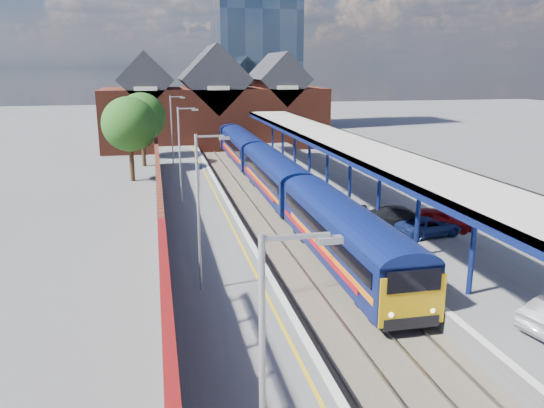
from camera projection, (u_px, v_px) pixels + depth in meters
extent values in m
plane|color=#5B5B5E|center=(250.00, 189.00, 48.15)|extent=(240.00, 240.00, 0.00)
cube|color=#473D33|center=(274.00, 218.00, 38.68)|extent=(6.00, 76.00, 0.06)
cube|color=slate|center=(244.00, 219.00, 38.20)|extent=(0.07, 76.00, 0.14)
cube|color=slate|center=(263.00, 218.00, 38.50)|extent=(0.07, 76.00, 0.14)
cube|color=slate|center=(284.00, 216.00, 38.82)|extent=(0.07, 76.00, 0.14)
cube|color=slate|center=(303.00, 215.00, 39.12)|extent=(0.07, 76.00, 0.14)
cube|color=#565659|center=(198.00, 216.00, 37.42)|extent=(5.00, 76.00, 1.00)
cube|color=#565659|center=(352.00, 207.00, 39.82)|extent=(6.00, 76.00, 1.00)
cube|color=silver|center=(231.00, 207.00, 37.78)|extent=(0.30, 76.00, 0.05)
cube|color=silver|center=(316.00, 203.00, 39.09)|extent=(0.30, 76.00, 0.05)
cube|color=yellow|center=(223.00, 208.00, 37.66)|extent=(0.14, 76.00, 0.01)
cube|color=#0B1853|center=(343.00, 236.00, 28.61)|extent=(2.93, 16.02, 2.50)
cube|color=#0B1853|center=(344.00, 213.00, 28.29)|extent=(2.93, 16.02, 0.60)
cube|color=#0B1853|center=(275.00, 176.00, 44.30)|extent=(2.93, 16.02, 2.50)
cube|color=#0B1853|center=(275.00, 161.00, 43.99)|extent=(2.93, 16.02, 0.60)
cube|color=#0B1853|center=(243.00, 148.00, 60.00)|extent=(2.93, 16.02, 2.50)
cube|color=#0B1853|center=(243.00, 137.00, 59.69)|extent=(2.93, 16.02, 0.60)
cube|color=#0B1853|center=(224.00, 131.00, 75.70)|extent=(2.93, 16.02, 2.50)
cube|color=#0B1853|center=(224.00, 122.00, 75.39)|extent=(2.93, 16.02, 0.60)
cube|color=black|center=(242.00, 156.00, 51.74)|extent=(0.04, 60.54, 0.70)
cube|color=orange|center=(243.00, 164.00, 51.94)|extent=(0.03, 55.27, 0.30)
cube|color=#B00B17|center=(242.00, 166.00, 52.00)|extent=(0.03, 55.27, 0.30)
cube|color=#F2B20C|center=(411.00, 300.00, 21.17)|extent=(2.82, 0.32, 2.10)
cube|color=black|center=(414.00, 281.00, 20.86)|extent=(2.30, 0.18, 0.90)
cube|color=black|center=(385.00, 307.00, 23.71)|extent=(2.00, 2.40, 0.60)
cube|color=black|center=(220.00, 137.00, 81.39)|extent=(2.00, 2.40, 0.60)
cylinder|color=navy|center=(473.00, 249.00, 22.89)|extent=(0.24, 0.24, 4.20)
cylinder|color=navy|center=(418.00, 218.00, 27.61)|extent=(0.24, 0.24, 4.20)
cylinder|color=navy|center=(379.00, 196.00, 32.34)|extent=(0.24, 0.24, 4.20)
cylinder|color=navy|center=(350.00, 180.00, 37.07)|extent=(0.24, 0.24, 4.20)
cylinder|color=navy|center=(327.00, 167.00, 41.80)|extent=(0.24, 0.24, 4.20)
cylinder|color=navy|center=(309.00, 157.00, 46.53)|extent=(0.24, 0.24, 4.20)
cylinder|color=navy|center=(295.00, 149.00, 51.25)|extent=(0.24, 0.24, 4.20)
cylinder|color=navy|center=(283.00, 142.00, 55.98)|extent=(0.24, 0.24, 4.20)
cylinder|color=navy|center=(273.00, 136.00, 60.71)|extent=(0.24, 0.24, 4.20)
cube|color=beige|center=(339.00, 140.00, 40.39)|extent=(4.50, 52.00, 0.25)
cube|color=navy|center=(311.00, 143.00, 39.98)|extent=(0.20, 52.00, 0.55)
cube|color=navy|center=(365.00, 141.00, 40.88)|extent=(0.20, 52.00, 0.55)
cube|color=#A5A8AA|center=(296.00, 237.00, 9.01)|extent=(1.20, 0.08, 0.08)
cube|color=#A5A8AA|center=(330.00, 240.00, 9.16)|extent=(0.45, 0.18, 0.12)
cylinder|color=#A5A8AA|center=(199.00, 215.00, 22.97)|extent=(0.12, 0.12, 7.00)
cube|color=#A5A8AA|center=(210.00, 136.00, 22.25)|extent=(1.20, 0.08, 0.08)
cube|color=#A5A8AA|center=(224.00, 138.00, 22.40)|extent=(0.45, 0.18, 0.12)
cylinder|color=#A5A8AA|center=(180.00, 156.00, 38.10)|extent=(0.12, 0.12, 7.00)
cube|color=#A5A8AA|center=(186.00, 108.00, 37.38)|extent=(1.20, 0.08, 0.08)
cube|color=#A5A8AA|center=(195.00, 110.00, 37.53)|extent=(0.45, 0.18, 0.12)
cylinder|color=#A5A8AA|center=(172.00, 131.00, 53.23)|extent=(0.12, 0.12, 7.00)
cube|color=#A5A8AA|center=(176.00, 97.00, 52.51)|extent=(1.20, 0.08, 0.08)
cube|color=#A5A8AA|center=(182.00, 98.00, 52.66)|extent=(0.45, 0.18, 0.12)
cylinder|color=#A5A8AA|center=(199.00, 180.00, 40.87)|extent=(0.08, 0.08, 2.50)
cube|color=#0C194C|center=(199.00, 167.00, 40.61)|extent=(0.55, 0.06, 0.35)
cube|color=maroon|center=(161.00, 215.00, 30.73)|extent=(0.35, 50.00, 2.80)
cube|color=maroon|center=(166.00, 297.00, 14.05)|extent=(0.30, 15.00, 0.12)
cube|color=maroon|center=(168.00, 329.00, 14.29)|extent=(0.30, 15.00, 0.12)
cube|color=maroon|center=(171.00, 375.00, 11.34)|extent=(0.30, 0.12, 1.00)
cube|color=maroon|center=(168.00, 331.00, 13.23)|extent=(0.30, 0.12, 1.00)
cube|color=maroon|center=(166.00, 298.00, 15.12)|extent=(0.30, 0.12, 1.00)
cube|color=maroon|center=(164.00, 273.00, 17.02)|extent=(0.30, 0.12, 1.00)
cube|color=maroon|center=(163.00, 252.00, 18.91)|extent=(0.30, 0.12, 1.00)
cube|color=maroon|center=(162.00, 235.00, 20.80)|extent=(0.30, 0.12, 1.00)
cube|color=maroon|center=(214.00, 117.00, 73.63)|extent=(30.00, 12.00, 8.00)
cube|color=#232328|center=(146.00, 79.00, 70.45)|extent=(7.13, 12.00, 7.13)
cube|color=#232328|center=(213.00, 79.00, 72.33)|extent=(9.16, 12.00, 9.16)
cube|color=#232328|center=(277.00, 79.00, 74.21)|extent=(7.13, 12.00, 7.13)
cube|color=beige|center=(146.00, 89.00, 64.98)|extent=(2.80, 0.15, 0.50)
cube|color=beige|center=(219.00, 88.00, 66.86)|extent=(2.80, 0.15, 0.50)
cube|color=beige|center=(288.00, 87.00, 68.73)|extent=(2.80, 0.15, 0.50)
cube|color=#455E76|center=(255.00, 13.00, 92.52)|extent=(14.00, 14.00, 40.00)
cylinder|color=#382314|center=(132.00, 161.00, 51.13)|extent=(0.44, 0.44, 4.00)
sphere|color=#154F18|center=(129.00, 124.00, 50.26)|extent=(5.20, 5.20, 5.20)
sphere|color=#154F18|center=(138.00, 132.00, 50.13)|extent=(3.20, 3.20, 3.20)
cylinder|color=#382314|center=(144.00, 148.00, 58.90)|extent=(0.44, 0.44, 4.00)
sphere|color=#154F18|center=(142.00, 117.00, 58.03)|extent=(5.20, 5.20, 5.20)
sphere|color=#154F18|center=(149.00, 123.00, 57.90)|extent=(3.20, 3.20, 3.20)
imported|color=maroon|center=(438.00, 219.00, 32.37)|extent=(4.48, 2.95, 1.42)
imported|color=black|center=(401.00, 218.00, 32.73)|extent=(5.13, 2.97, 1.40)
imported|color=navy|center=(429.00, 226.00, 31.46)|extent=(4.21, 2.37, 1.11)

